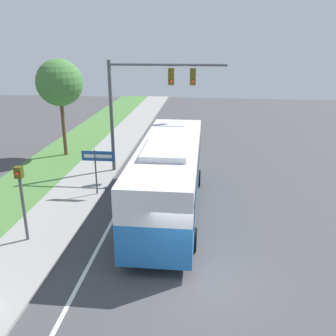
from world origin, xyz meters
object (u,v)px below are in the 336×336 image
pedestrian_signal (21,192)px  signal_gantry (145,94)px  street_sign (97,162)px  bus (169,172)px

pedestrian_signal → signal_gantry: bearing=68.1°
signal_gantry → pedestrian_signal: size_ratio=2.08×
street_sign → signal_gantry: bearing=63.3°
bus → pedestrian_signal: 6.28m
street_sign → bus: bearing=-20.3°
signal_gantry → street_sign: (-1.86, -3.69, -2.87)m
bus → street_sign: size_ratio=4.36×
pedestrian_signal → street_sign: bearing=72.0°
bus → signal_gantry: 6.07m
signal_gantry → pedestrian_signal: (-3.41, -8.45, -2.53)m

